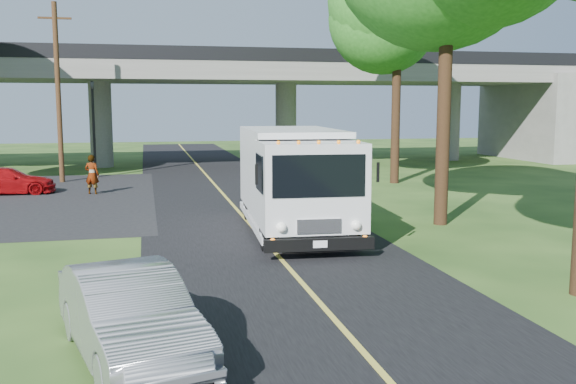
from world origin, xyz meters
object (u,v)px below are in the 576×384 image
object	(u,v)px
tree_right_far	(403,15)
red_sedan	(7,181)
utility_pole	(58,92)
pedestrian	(92,175)
step_van	(295,177)
silver_sedan	(129,315)
traffic_signal	(93,119)

from	to	relation	value
tree_right_far	red_sedan	world-z (taller)	tree_right_far
utility_pole	pedestrian	world-z (taller)	utility_pole
utility_pole	tree_right_far	size ratio (longest dim) A/B	0.82
tree_right_far	pedestrian	xyz separation A→B (m)	(-14.84, -0.87, -7.42)
step_van	utility_pole	bearing A→B (deg)	122.83
silver_sedan	pedestrian	bearing A→B (deg)	80.65
tree_right_far	silver_sedan	size ratio (longest dim) A/B	2.55
tree_right_far	pedestrian	distance (m)	16.61
pedestrian	silver_sedan	bearing A→B (deg)	117.59
tree_right_far	utility_pole	bearing A→B (deg)	166.00
utility_pole	silver_sedan	size ratio (longest dim) A/B	2.09
pedestrian	tree_right_far	bearing A→B (deg)	-154.95
red_sedan	silver_sedan	world-z (taller)	silver_sedan
tree_right_far	pedestrian	bearing A→B (deg)	-176.64
utility_pole	red_sedan	bearing A→B (deg)	-113.90
traffic_signal	silver_sedan	distance (m)	26.72
traffic_signal	tree_right_far	xyz separation A→B (m)	(15.21, -6.16, 5.10)
tree_right_far	red_sedan	bearing A→B (deg)	179.91
utility_pole	tree_right_far	xyz separation A→B (m)	(16.71, -4.16, 3.71)
utility_pole	step_van	bearing A→B (deg)	-60.52
red_sedan	traffic_signal	bearing A→B (deg)	-29.22
red_sedan	pedestrian	distance (m)	3.82
traffic_signal	step_van	world-z (taller)	traffic_signal
traffic_signal	red_sedan	bearing A→B (deg)	-118.51
traffic_signal	utility_pole	bearing A→B (deg)	-126.87
tree_right_far	traffic_signal	bearing A→B (deg)	157.93
pedestrian	red_sedan	bearing A→B (deg)	8.00
utility_pole	step_van	size ratio (longest dim) A/B	1.16
traffic_signal	red_sedan	xyz separation A→B (m)	(-3.33, -6.14, -2.60)
pedestrian	utility_pole	bearing A→B (deg)	-47.97
traffic_signal	silver_sedan	bearing A→B (deg)	-84.86
silver_sedan	pedestrian	xyz separation A→B (m)	(-2.01, 19.46, 0.17)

